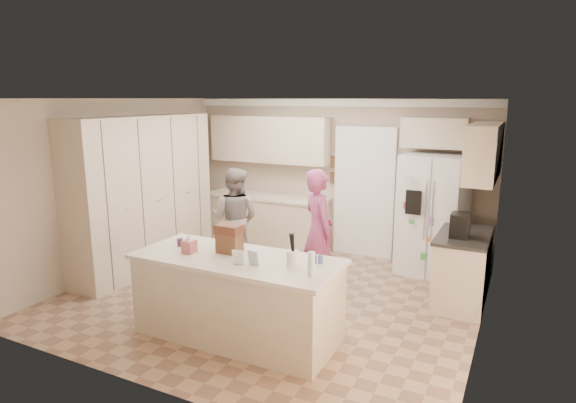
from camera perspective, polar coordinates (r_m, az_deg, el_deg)
The scene contains 41 objects.
floor at distance 6.56m, azimuth -2.19°, elevation -11.32°, with size 5.20×4.60×0.02m, color #A17F60.
ceiling at distance 6.02m, azimuth -2.39°, elevation 12.20°, with size 5.20×4.60×0.02m, color white.
wall_back at distance 8.23m, azimuth 5.49°, elevation 2.98°, with size 5.20×0.02×2.60m, color #B6A28D.
wall_front at distance 4.35m, azimuth -17.16°, elevation -5.85°, with size 5.20×0.02×2.60m, color #B6A28D.
wall_left at distance 7.74m, azimuth -19.49°, elevation 1.76°, with size 0.02×4.60×2.60m, color #B6A28D.
wall_right at distance 5.44m, azimuth 22.61°, elevation -2.67°, with size 0.02×4.60×2.60m, color #B6A28D.
crown_back at distance 8.08m, azimuth 5.54°, elevation 11.58°, with size 5.20×0.08×0.12m, color white.
pantry_bank at distance 7.69m, azimuth -16.74°, elevation 0.92°, with size 0.60×2.60×2.35m, color beige.
back_base_cab at distance 8.60m, azimuth -2.55°, elevation -2.42°, with size 2.20×0.60×0.88m, color beige.
back_countertop at distance 8.49m, azimuth -2.61°, elevation 0.57°, with size 2.24×0.63×0.04m, color beige.
back_upper_cab at distance 8.47m, azimuth -2.23°, elevation 7.38°, with size 2.20×0.35×0.80m, color beige.
doorway_opening at distance 8.06m, azimuth 9.02°, elevation 0.90°, with size 0.90×0.06×2.10m, color black.
doorway_casing at distance 8.03m, azimuth 8.95°, elevation 0.85°, with size 1.02×0.03×2.22m, color white.
wall_frame_upper at distance 8.15m, azimuth 5.55°, elevation 4.67°, with size 0.15×0.02×0.20m, color brown.
wall_frame_lower at distance 8.18m, azimuth 5.51°, elevation 2.79°, with size 0.15×0.02×0.20m, color brown.
refrigerator at distance 7.44m, azimuth 16.78°, elevation -1.62°, with size 0.90×0.70×1.80m, color white.
fridge_seam at distance 7.10m, azimuth 16.28°, elevation -2.24°, with size 0.01×0.02×1.78m, color gray.
fridge_dispenser at distance 7.07m, azimuth 14.64°, elevation -0.11°, with size 0.22×0.03×0.35m, color black.
fridge_handle_l at distance 7.06m, azimuth 15.93°, elevation -1.04°, with size 0.02×0.02×0.85m, color silver.
fridge_handle_r at distance 7.04m, azimuth 16.73°, elevation -1.12°, with size 0.02×0.02×0.85m, color silver.
over_fridge_cab at distance 7.52m, azimuth 17.00°, elevation 7.79°, with size 0.95×0.35×0.45m, color beige.
right_base_cab at distance 6.66m, azimuth 19.99°, elevation -7.55°, with size 0.60×1.20×0.88m, color beige.
right_countertop at distance 6.53m, azimuth 20.20°, elevation -3.74°, with size 0.63×1.24×0.04m, color #2D2B28.
right_upper_cab at distance 6.52m, azimuth 22.26°, elevation 5.50°, with size 0.35×1.50×0.70m, color beige.
coffee_maker at distance 6.30m, azimuth 19.74°, elevation -2.67°, with size 0.22×0.28×0.30m, color black.
island_base at distance 5.42m, azimuth -6.02°, elevation -11.43°, with size 2.20×0.90×0.88m, color beige.
island_top at distance 5.26m, azimuth -6.13°, elevation -6.83°, with size 2.28×0.96×0.05m, color beige.
utensil_crock at distance 4.96m, azimuth 0.54°, elevation -6.70°, with size 0.13×0.13×0.15m, color white.
tissue_box at distance 5.46m, azimuth -11.62°, elevation -5.25°, with size 0.13×0.13×0.14m, color #BF5E63.
tissue_plume at distance 5.43m, azimuth -11.67°, elevation -4.14°, with size 0.08×0.08×0.08m, color white.
dollhouse_body at distance 5.37m, azimuth -6.94°, elevation -4.91°, with size 0.26×0.18×0.22m, color brown.
dollhouse_roof at distance 5.33m, azimuth -6.99°, elevation -3.26°, with size 0.28×0.20×0.10m, color #592D1E.
jam_jar at distance 5.73m, azimuth -12.66°, elevation -4.73°, with size 0.07×0.07×0.09m, color #59263F.
greeting_card_a at distance 4.99m, azimuth -5.94°, elevation -6.61°, with size 0.12×0.01×0.16m, color white.
greeting_card_b at distance 4.95m, azimuth -4.15°, elevation -6.71°, with size 0.12×0.01×0.16m, color silver.
water_bottle at distance 4.66m, azimuth 2.80°, elevation -7.41°, with size 0.07×0.07×0.24m, color silver.
shaker_salt at distance 5.05m, azimuth 3.13°, elevation -6.73°, with size 0.05×0.05×0.09m, color #3A549B.
shaker_pepper at distance 5.03m, azimuth 3.87°, elevation -6.84°, with size 0.05×0.05×0.09m, color #3A549B.
teen_boy at distance 7.41m, azimuth -6.34°, elevation -2.07°, with size 0.77×0.60×1.58m, color gray.
teen_girl at distance 6.48m, azimuth 3.62°, elevation -3.57°, with size 0.62×0.41×1.70m, color #AE4676.
fridge_magnets at distance 7.09m, azimuth 16.27°, elevation -2.25°, with size 0.76×0.02×1.44m, color tan, non-canonical shape.
Camera 1 is at (2.91, -5.27, 2.60)m, focal length 30.00 mm.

